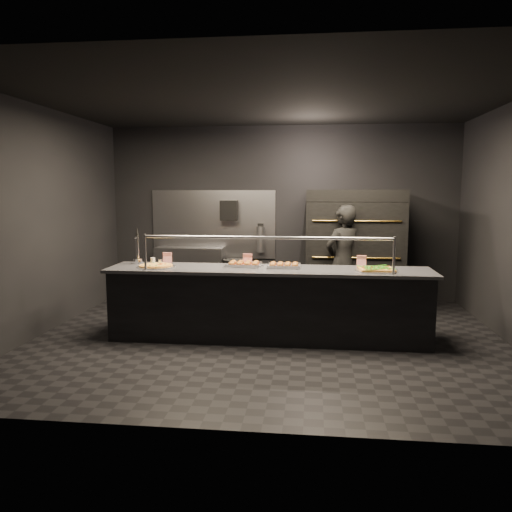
% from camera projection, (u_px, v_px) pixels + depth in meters
% --- Properties ---
extents(room, '(6.04, 6.00, 3.00)m').
position_uv_depth(room, '(267.00, 223.00, 6.28)').
color(room, black).
rests_on(room, ground).
extents(service_counter, '(4.10, 0.78, 1.37)m').
position_uv_depth(service_counter, '(268.00, 304.00, 6.37)').
color(service_counter, black).
rests_on(service_counter, ground).
extents(pizza_oven, '(1.50, 1.23, 1.91)m').
position_uv_depth(pizza_oven, '(353.00, 249.00, 8.04)').
color(pizza_oven, black).
rests_on(pizza_oven, ground).
extents(prep_shelf, '(1.20, 0.35, 0.90)m').
position_uv_depth(prep_shelf, '(190.00, 273.00, 8.83)').
color(prep_shelf, '#99999E').
rests_on(prep_shelf, ground).
extents(towel_dispenser, '(0.30, 0.20, 0.35)m').
position_uv_depth(towel_dispenser, '(229.00, 210.00, 8.68)').
color(towel_dispenser, black).
rests_on(towel_dispenser, room).
extents(fire_extinguisher, '(0.14, 0.14, 0.51)m').
position_uv_depth(fire_extinguisher, '(261.00, 239.00, 8.69)').
color(fire_extinguisher, '#B2B2B7').
rests_on(fire_extinguisher, room).
extents(beer_tap, '(0.13, 0.19, 0.50)m').
position_uv_depth(beer_tap, '(138.00, 253.00, 6.68)').
color(beer_tap, silver).
rests_on(beer_tap, service_counter).
extents(round_pizza, '(0.49, 0.49, 0.03)m').
position_uv_depth(round_pizza, '(156.00, 266.00, 6.42)').
color(round_pizza, silver).
rests_on(round_pizza, service_counter).
extents(slider_tray_a, '(0.50, 0.42, 0.07)m').
position_uv_depth(slider_tray_a, '(244.00, 264.00, 6.49)').
color(slider_tray_a, silver).
rests_on(slider_tray_a, service_counter).
extents(slider_tray_b, '(0.42, 0.31, 0.07)m').
position_uv_depth(slider_tray_b, '(284.00, 265.00, 6.39)').
color(slider_tray_b, silver).
rests_on(slider_tray_b, service_counter).
extents(square_pizza, '(0.52, 0.52, 0.05)m').
position_uv_depth(square_pizza, '(376.00, 269.00, 6.11)').
color(square_pizza, silver).
rests_on(square_pizza, service_counter).
extents(condiment_jar, '(0.16, 0.06, 0.10)m').
position_uv_depth(condiment_jar, '(155.00, 262.00, 6.57)').
color(condiment_jar, silver).
rests_on(condiment_jar, service_counter).
extents(tent_cards, '(2.70, 0.04, 0.15)m').
position_uv_depth(tent_cards, '(257.00, 259.00, 6.59)').
color(tent_cards, white).
rests_on(tent_cards, service_counter).
extents(trash_bin, '(0.43, 0.43, 0.71)m').
position_uv_depth(trash_bin, '(235.00, 280.00, 8.66)').
color(trash_bin, black).
rests_on(trash_bin, ground).
extents(worker, '(0.74, 0.70, 1.69)m').
position_uv_depth(worker, '(343.00, 262.00, 7.41)').
color(worker, black).
rests_on(worker, ground).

